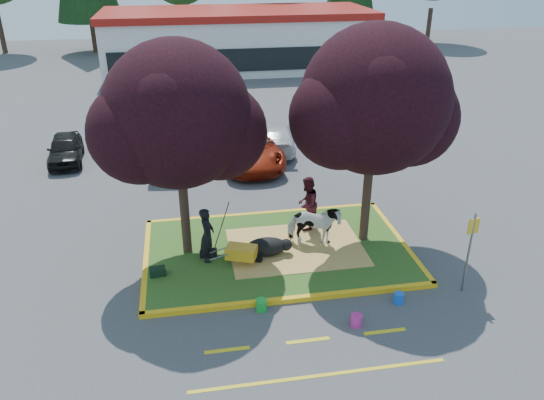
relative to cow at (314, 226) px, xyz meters
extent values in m
plane|color=#424244|center=(-1.16, -0.03, -0.86)|extent=(90.00, 90.00, 0.00)
cube|color=#2A5119|center=(-1.16, -0.03, -0.78)|extent=(8.00, 5.00, 0.15)
cube|color=yellow|center=(-1.16, -2.61, -0.78)|extent=(8.30, 0.16, 0.15)
cube|color=yellow|center=(-1.16, 2.55, -0.78)|extent=(8.30, 0.16, 0.15)
cube|color=yellow|center=(-5.24, -0.03, -0.78)|extent=(0.16, 5.30, 0.15)
cube|color=yellow|center=(2.92, -0.03, -0.78)|extent=(0.16, 5.30, 0.15)
cube|color=#EDBB61|center=(-0.56, -0.03, -0.70)|extent=(4.20, 3.00, 0.01)
cylinder|color=black|center=(-3.96, 0.37, 1.06)|extent=(0.28, 0.28, 3.53)
sphere|color=black|center=(-3.96, 0.37, 3.70)|extent=(4.20, 4.20, 4.20)
sphere|color=black|center=(-2.81, 0.57, 3.07)|extent=(2.86, 2.86, 2.86)
sphere|color=black|center=(-5.01, 0.07, 3.32)|extent=(2.86, 2.86, 2.86)
cylinder|color=black|center=(1.74, 0.17, 1.14)|extent=(0.28, 0.28, 3.70)
sphere|color=black|center=(1.74, 0.17, 3.91)|extent=(4.40, 4.40, 4.40)
sphere|color=black|center=(2.95, 0.37, 3.25)|extent=(2.99, 2.99, 2.99)
sphere|color=black|center=(0.64, -0.13, 3.52)|extent=(2.99, 2.99, 2.99)
cube|color=yellow|center=(-3.16, -4.23, -0.85)|extent=(1.10, 0.12, 0.01)
cube|color=yellow|center=(-1.16, -4.23, -0.85)|extent=(1.10, 0.12, 0.01)
cube|color=yellow|center=(0.84, -4.23, -0.85)|extent=(1.10, 0.12, 0.01)
cube|color=yellow|center=(-1.16, -5.43, -0.85)|extent=(6.00, 0.10, 0.01)
cube|color=silver|center=(0.84, 27.97, 1.14)|extent=(20.00, 8.00, 4.00)
cube|color=maroon|center=(0.84, 27.97, 3.29)|extent=(20.40, 8.40, 0.50)
cube|color=black|center=(0.84, 23.92, 0.54)|extent=(19.00, 0.10, 1.60)
cylinder|color=black|center=(-19.16, 37.97, 0.82)|extent=(0.44, 0.44, 3.36)
cylinder|color=black|center=(-11.16, 36.97, 1.10)|extent=(0.44, 0.44, 3.92)
cylinder|color=black|center=(-3.16, 38.47, 0.68)|extent=(0.44, 0.44, 3.08)
cylinder|color=black|center=(4.84, 37.47, 0.96)|extent=(0.44, 0.44, 3.64)
cylinder|color=black|center=(12.84, 37.97, 0.89)|extent=(0.44, 0.44, 3.50)
cylinder|color=black|center=(20.84, 36.97, 0.75)|extent=(0.44, 0.44, 3.22)
imported|color=silver|center=(0.00, 0.00, 0.00)|extent=(1.82, 1.18, 1.41)
ellipsoid|color=black|center=(-1.56, -0.30, -0.43)|extent=(1.43, 1.09, 0.55)
imported|color=black|center=(-3.35, -0.29, 0.16)|extent=(0.55, 0.71, 1.73)
imported|color=#3F121A|center=(0.05, 1.14, 0.22)|extent=(1.07, 1.14, 1.86)
imported|color=black|center=(0.24, 1.70, -0.08)|extent=(0.33, 0.75, 1.26)
cylinder|color=black|center=(-1.90, -0.73, -0.55)|extent=(0.32, 0.18, 0.32)
cylinder|color=slate|center=(-2.70, -0.92, -0.59)|extent=(0.04, 0.04, 0.23)
cylinder|color=slate|center=(-2.70, -0.53, -0.59)|extent=(0.04, 0.04, 0.23)
cube|color=gold|center=(-2.39, -0.73, -0.28)|extent=(1.02, 0.83, 0.36)
cylinder|color=slate|center=(-3.05, -0.92, -0.26)|extent=(0.55, 0.25, 0.30)
cylinder|color=slate|center=(-3.05, -0.53, -0.26)|extent=(0.55, 0.25, 0.30)
cube|color=black|center=(-3.34, -0.12, -0.58)|extent=(0.54, 0.38, 0.25)
cube|color=black|center=(-4.86, -0.89, -0.59)|extent=(0.48, 0.33, 0.24)
cylinder|color=slate|center=(3.62, -2.91, 0.37)|extent=(0.06, 0.06, 2.46)
cube|color=yellow|center=(3.62, -2.91, 1.21)|extent=(0.34, 0.08, 0.44)
cylinder|color=green|center=(-2.11, -2.83, -0.69)|extent=(0.33, 0.33, 0.33)
cylinder|color=#D02E8D|center=(0.19, -3.87, -0.70)|extent=(0.40, 0.40, 0.32)
cylinder|color=blue|center=(1.63, -3.15, -0.71)|extent=(0.37, 0.37, 0.30)
imported|color=black|center=(-9.10, 9.35, -0.25)|extent=(1.76, 3.66, 1.21)
imported|color=#A1A5A9|center=(-4.52, 7.78, -0.21)|extent=(1.80, 4.03, 1.29)
imported|color=maroon|center=(-1.04, 7.90, -0.09)|extent=(2.78, 5.61, 1.53)
imported|color=silver|center=(0.47, 9.30, -0.24)|extent=(2.37, 4.49, 1.24)
imported|color=slate|center=(6.03, 8.85, -0.18)|extent=(2.16, 4.33, 1.36)
camera|label=1|loc=(-3.80, -14.21, 7.98)|focal=35.00mm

